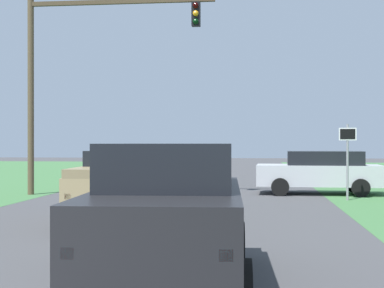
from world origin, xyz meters
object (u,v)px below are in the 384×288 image
at_px(traffic_light, 76,59).
at_px(keep_moving_sign, 348,152).
at_px(red_suv_near, 171,212).
at_px(crossing_suv_far, 320,171).
at_px(pickup_truck_lead, 128,184).

height_order(traffic_light, keep_moving_sign, traffic_light).
height_order(red_suv_near, keep_moving_sign, keep_moving_sign).
relative_size(red_suv_near, traffic_light, 0.60).
distance_m(traffic_light, crossing_suv_far, 10.41).
bearing_deg(crossing_suv_far, traffic_light, -171.20).
bearing_deg(pickup_truck_lead, red_suv_near, -71.98).
distance_m(red_suv_near, pickup_truck_lead, 6.79).
bearing_deg(traffic_light, keep_moving_sign, -4.77).
xyz_separation_m(keep_moving_sign, crossing_suv_far, (-0.70, 2.29, -0.81)).
distance_m(red_suv_near, keep_moving_sign, 13.07).
height_order(pickup_truck_lead, crossing_suv_far, pickup_truck_lead).
xyz_separation_m(red_suv_near, traffic_light, (-5.67, 13.14, 4.19)).
relative_size(pickup_truck_lead, traffic_light, 0.69).
height_order(traffic_light, crossing_suv_far, traffic_light).
bearing_deg(pickup_truck_lead, keep_moving_sign, 42.08).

